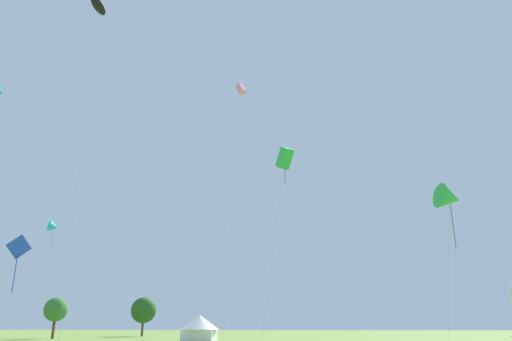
{
  "coord_description": "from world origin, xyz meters",
  "views": [
    {
      "loc": [
        3.67,
        -2.98,
        2.07
      ],
      "look_at": [
        0.0,
        32.0,
        13.53
      ],
      "focal_mm": 33.29,
      "sensor_mm": 36.0,
      "label": 1
    }
  ],
  "objects_px": {
    "kite_green_delta": "(450,198)",
    "kite_blue_diamond": "(18,250)",
    "festival_tent_center": "(200,327)",
    "kite_green_box": "(285,158)",
    "kite_pink_box": "(241,90)",
    "tree_distant_left": "(144,310)",
    "kite_cyan_delta": "(54,227)",
    "kite_black_parafoil": "(98,6)",
    "tree_distant_right": "(56,310)"
  },
  "relations": [
    {
      "from": "kite_green_delta",
      "to": "festival_tent_center",
      "type": "relative_size",
      "value": 2.49
    },
    {
      "from": "kite_black_parafoil",
      "to": "kite_blue_diamond",
      "type": "height_order",
      "value": "kite_black_parafoil"
    },
    {
      "from": "kite_pink_box",
      "to": "tree_distant_left",
      "type": "bearing_deg",
      "value": 122.19
    },
    {
      "from": "kite_cyan_delta",
      "to": "kite_pink_box",
      "type": "xyz_separation_m",
      "value": [
        22.44,
        0.4,
        17.31
      ]
    },
    {
      "from": "kite_cyan_delta",
      "to": "kite_black_parafoil",
      "type": "bearing_deg",
      "value": -57.25
    },
    {
      "from": "kite_pink_box",
      "to": "tree_distant_left",
      "type": "distance_m",
      "value": 50.94
    },
    {
      "from": "kite_green_box",
      "to": "kite_blue_diamond",
      "type": "height_order",
      "value": "kite_green_box"
    },
    {
      "from": "kite_green_box",
      "to": "tree_distant_right",
      "type": "height_order",
      "value": "kite_green_box"
    },
    {
      "from": "kite_black_parafoil",
      "to": "kite_pink_box",
      "type": "bearing_deg",
      "value": 60.47
    },
    {
      "from": "kite_green_box",
      "to": "kite_pink_box",
      "type": "relative_size",
      "value": 0.5
    },
    {
      "from": "kite_pink_box",
      "to": "tree_distant_left",
      "type": "height_order",
      "value": "kite_pink_box"
    },
    {
      "from": "tree_distant_left",
      "to": "tree_distant_right",
      "type": "relative_size",
      "value": 1.15
    },
    {
      "from": "tree_distant_left",
      "to": "kite_cyan_delta",
      "type": "bearing_deg",
      "value": -88.55
    },
    {
      "from": "kite_green_delta",
      "to": "kite_blue_diamond",
      "type": "height_order",
      "value": "kite_green_delta"
    },
    {
      "from": "kite_blue_diamond",
      "to": "tree_distant_right",
      "type": "distance_m",
      "value": 37.32
    },
    {
      "from": "kite_cyan_delta",
      "to": "kite_black_parafoil",
      "type": "height_order",
      "value": "kite_black_parafoil"
    },
    {
      "from": "tree_distant_right",
      "to": "kite_blue_diamond",
      "type": "bearing_deg",
      "value": -67.63
    },
    {
      "from": "kite_green_box",
      "to": "festival_tent_center",
      "type": "relative_size",
      "value": 3.19
    },
    {
      "from": "kite_green_box",
      "to": "kite_cyan_delta",
      "type": "height_order",
      "value": "kite_green_box"
    },
    {
      "from": "kite_green_box",
      "to": "kite_blue_diamond",
      "type": "distance_m",
      "value": 24.95
    },
    {
      "from": "kite_cyan_delta",
      "to": "tree_distant_right",
      "type": "height_order",
      "value": "kite_cyan_delta"
    },
    {
      "from": "tree_distant_right",
      "to": "festival_tent_center",
      "type": "bearing_deg",
      "value": -22.91
    },
    {
      "from": "festival_tent_center",
      "to": "tree_distant_right",
      "type": "distance_m",
      "value": 27.81
    },
    {
      "from": "kite_blue_diamond",
      "to": "tree_distant_left",
      "type": "distance_m",
      "value": 51.65
    },
    {
      "from": "tree_distant_right",
      "to": "kite_green_box",
      "type": "bearing_deg",
      "value": -44.75
    },
    {
      "from": "kite_blue_diamond",
      "to": "tree_distant_right",
      "type": "xyz_separation_m",
      "value": [
        -14.12,
        34.3,
        -4.08
      ]
    },
    {
      "from": "kite_pink_box",
      "to": "festival_tent_center",
      "type": "height_order",
      "value": "kite_pink_box"
    },
    {
      "from": "kite_green_delta",
      "to": "kite_black_parafoil",
      "type": "bearing_deg",
      "value": -177.45
    },
    {
      "from": "tree_distant_right",
      "to": "kite_green_delta",
      "type": "bearing_deg",
      "value": -36.8
    },
    {
      "from": "kite_black_parafoil",
      "to": "tree_distant_left",
      "type": "relative_size",
      "value": 4.28
    },
    {
      "from": "kite_black_parafoil",
      "to": "kite_blue_diamond",
      "type": "bearing_deg",
      "value": 146.51
    },
    {
      "from": "kite_black_parafoil",
      "to": "kite_blue_diamond",
      "type": "relative_size",
      "value": 3.12
    },
    {
      "from": "tree_distant_left",
      "to": "tree_distant_right",
      "type": "xyz_separation_m",
      "value": [
        -8.47,
        -16.91,
        -0.36
      ]
    },
    {
      "from": "tree_distant_left",
      "to": "kite_green_delta",
      "type": "bearing_deg",
      "value": -52.48
    },
    {
      "from": "kite_black_parafoil",
      "to": "kite_blue_diamond",
      "type": "distance_m",
      "value": 23.07
    },
    {
      "from": "kite_green_delta",
      "to": "kite_blue_diamond",
      "type": "bearing_deg",
      "value": 174.63
    },
    {
      "from": "kite_green_delta",
      "to": "kite_black_parafoil",
      "type": "relative_size",
      "value": 0.41
    },
    {
      "from": "kite_green_box",
      "to": "kite_blue_diamond",
      "type": "relative_size",
      "value": 1.63
    },
    {
      "from": "kite_blue_diamond",
      "to": "festival_tent_center",
      "type": "distance_m",
      "value": 26.96
    },
    {
      "from": "tree_distant_left",
      "to": "festival_tent_center",
      "type": "bearing_deg",
      "value": -58.41
    },
    {
      "from": "kite_green_delta",
      "to": "kite_green_box",
      "type": "distance_m",
      "value": 12.98
    },
    {
      "from": "kite_green_delta",
      "to": "festival_tent_center",
      "type": "height_order",
      "value": "kite_green_delta"
    },
    {
      "from": "kite_cyan_delta",
      "to": "tree_distant_left",
      "type": "height_order",
      "value": "kite_cyan_delta"
    },
    {
      "from": "festival_tent_center",
      "to": "kite_green_delta",
      "type": "bearing_deg",
      "value": -47.23
    },
    {
      "from": "kite_pink_box",
      "to": "kite_blue_diamond",
      "type": "height_order",
      "value": "kite_pink_box"
    },
    {
      "from": "kite_green_delta",
      "to": "kite_cyan_delta",
      "type": "bearing_deg",
      "value": 157.39
    },
    {
      "from": "festival_tent_center",
      "to": "tree_distant_right",
      "type": "height_order",
      "value": "tree_distant_right"
    },
    {
      "from": "tree_distant_left",
      "to": "tree_distant_right",
      "type": "height_order",
      "value": "tree_distant_left"
    },
    {
      "from": "festival_tent_center",
      "to": "tree_distant_left",
      "type": "relative_size",
      "value": 0.7
    },
    {
      "from": "kite_cyan_delta",
      "to": "kite_pink_box",
      "type": "height_order",
      "value": "kite_pink_box"
    }
  ]
}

